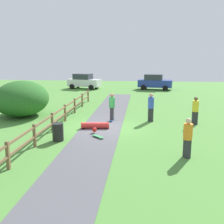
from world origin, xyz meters
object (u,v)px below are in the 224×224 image
bystander_yellow (195,109)px  parked_car_white (84,81)px  trash_bin (58,132)px  parked_car_blue (155,82)px  bush_large (22,99)px  bystander_orange (188,136)px  skater_fallen (95,126)px  bystander_blue (151,106)px  skateboard_loose (98,136)px  skater_riding (112,106)px

bystander_yellow → parked_car_white: size_ratio=0.39×
trash_bin → parked_car_blue: (5.79, 21.70, 0.51)m
parked_car_blue → parked_car_white: same height
bush_large → bystander_yellow: size_ratio=2.52×
bystander_yellow → trash_bin: bearing=-151.0°
bystander_orange → parked_car_white: parked_car_white is taller
trash_bin → skater_fallen: trash_bin is taller
bush_large → skater_fallen: size_ratio=2.64×
parked_car_blue → bystander_blue: bearing=-93.5°
skateboard_loose → parked_car_blue: 21.42m
skater_riding → skater_fallen: (-0.77, -2.07, -0.83)m
trash_bin → skater_riding: bearing=63.1°
trash_bin → parked_car_blue: parked_car_blue is taller
skater_fallen → bystander_yellow: bystander_yellow is taller
skater_riding → bush_large: bearing=172.5°
trash_bin → bystander_orange: bearing=-15.0°
bush_large → parked_car_white: bush_large is taller
skateboard_loose → bystander_yellow: 6.61m
skater_riding → bystander_orange: bearing=-57.7°
skater_riding → bystander_orange: skater_riding is taller
parked_car_white → skateboard_loose: bearing=-76.1°
bystander_orange → skater_fallen: bearing=139.1°
skater_riding → parked_car_blue: (3.54, 17.27, -0.07)m
skateboard_loose → parked_car_blue: parked_car_blue is taller
trash_bin → parked_car_blue: bearing=75.1°
skater_fallen → parked_car_blue: bearing=77.4°
skateboard_loose → parked_car_white: bearing=103.9°
trash_bin → parked_car_white: (-3.30, 21.71, 0.51)m
bush_large → bystander_blue: bush_large is taller
bystander_yellow → parked_car_white: parked_car_white is taller
skateboard_loose → bystander_blue: size_ratio=0.39×
bush_large → skater_riding: bush_large is taller
skater_riding → parked_car_white: size_ratio=0.40×
skater_fallen → bush_large: bearing=152.9°
parked_car_blue → bystander_orange: bearing=-89.3°
bush_large → parked_car_blue: bush_large is taller
skater_fallen → parked_car_white: 19.94m
bystander_blue → parked_car_blue: size_ratio=0.42×
skater_riding → bystander_yellow: size_ratio=1.04×
bystander_orange → parked_car_blue: bearing=90.7°
skateboard_loose → parked_car_blue: bearing=79.6°
bystander_orange → parked_car_white: 25.15m
bush_large → bystander_orange: (10.31, -6.91, -0.31)m
parked_car_white → bystander_yellow: bearing=-58.5°
skateboard_loose → bush_large: bearing=143.0°
bystander_yellow → skater_riding: bearing=176.8°
skater_riding → skateboard_loose: bearing=-94.9°
trash_bin → bystander_yellow: 8.56m
bush_large → bystander_orange: 12.42m
bush_large → skater_riding: (6.48, -0.86, -0.22)m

